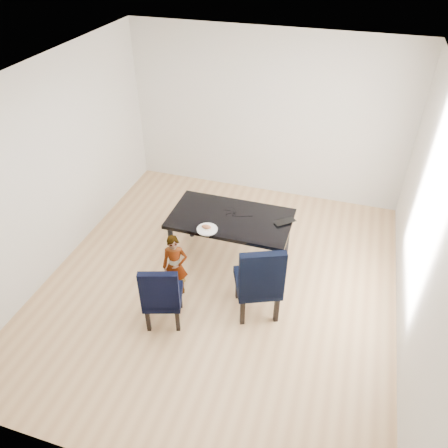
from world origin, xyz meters
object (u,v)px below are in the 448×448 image
(dining_table, at_px, (230,239))
(plate, at_px, (207,229))
(child, at_px, (175,266))
(chair_right, at_px, (258,277))
(chair_left, at_px, (163,292))
(laptop, at_px, (283,220))

(dining_table, bearing_deg, plate, -120.77)
(child, distance_m, plate, 0.61)
(plate, bearing_deg, chair_right, -28.96)
(chair_left, relative_size, laptop, 3.14)
(child, height_order, plate, child)
(plate, height_order, laptop, laptop)
(child, bearing_deg, laptop, 19.62)
(chair_right, bearing_deg, plate, 127.88)
(chair_left, height_order, chair_right, chair_right)
(plate, relative_size, laptop, 0.92)
(child, distance_m, laptop, 1.52)
(plate, bearing_deg, child, -122.65)
(dining_table, relative_size, laptop, 5.54)
(child, xyz_separation_m, plate, (0.28, 0.44, 0.32))
(plate, xyz_separation_m, laptop, (0.89, 0.47, 0.00))
(dining_table, xyz_separation_m, chair_right, (0.57, -0.78, 0.16))
(chair_right, xyz_separation_m, plate, (-0.78, 0.43, 0.22))
(dining_table, distance_m, chair_right, 0.98)
(dining_table, distance_m, laptop, 0.79)
(laptop, bearing_deg, chair_right, 42.71)
(chair_right, height_order, laptop, chair_right)
(chair_left, distance_m, chair_right, 1.13)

